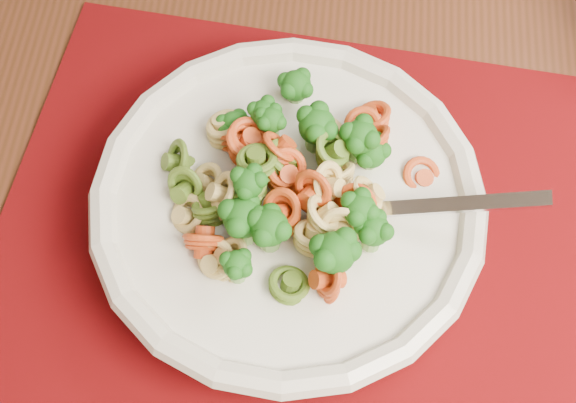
% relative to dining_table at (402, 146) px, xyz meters
% --- Properties ---
extents(dining_table, '(1.69, 1.30, 0.74)m').
position_rel_dining_table_xyz_m(dining_table, '(0.00, 0.00, 0.00)').
color(dining_table, '#4B2415').
rests_on(dining_table, ground).
extents(placemat, '(0.50, 0.42, 0.00)m').
position_rel_dining_table_xyz_m(placemat, '(-0.04, -0.15, 0.09)').
color(placemat, '#5B0309').
rests_on(placemat, dining_table).
extents(pasta_bowl, '(0.28, 0.28, 0.05)m').
position_rel_dining_table_xyz_m(pasta_bowl, '(-0.06, -0.16, 0.13)').
color(pasta_bowl, beige).
rests_on(pasta_bowl, placemat).
extents(pasta_broccoli_heap, '(0.24, 0.24, 0.06)m').
position_rel_dining_table_xyz_m(pasta_broccoli_heap, '(-0.06, -0.16, 0.14)').
color(pasta_broccoli_heap, '#E0BF6E').
rests_on(pasta_broccoli_heap, pasta_bowl).
extents(fork, '(0.18, 0.07, 0.08)m').
position_rel_dining_table_xyz_m(fork, '(-0.01, -0.15, 0.14)').
color(fork, silver).
rests_on(fork, pasta_bowl).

